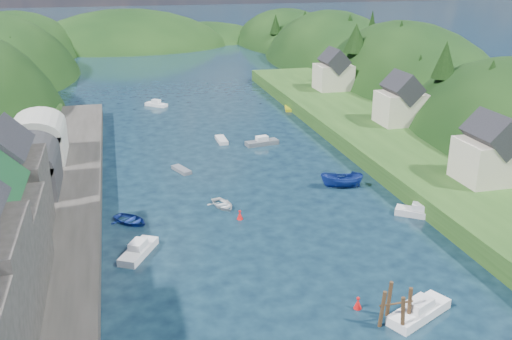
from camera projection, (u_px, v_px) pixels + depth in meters
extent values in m
plane|color=black|center=(222.00, 147.00, 88.56)|extent=(600.00, 600.00, 0.00)
ellipsoid|color=black|center=(18.00, 75.00, 180.80)|extent=(44.00, 75.56, 39.00)
ellipsoid|color=black|center=(403.00, 134.00, 124.47)|extent=(36.00, 75.56, 48.00)
ellipsoid|color=black|center=(332.00, 90.00, 163.40)|extent=(36.00, 75.56, 44.49)
ellipsoid|color=black|center=(289.00, 61.00, 201.12)|extent=(36.00, 75.56, 36.00)
ellipsoid|color=black|center=(130.00, 74.00, 198.97)|extent=(80.00, 60.00, 44.00)
ellipsoid|color=black|center=(205.00, 71.00, 215.15)|extent=(70.00, 56.00, 36.00)
cone|color=black|center=(12.00, 49.00, 124.56)|extent=(4.07, 4.07, 5.91)
cone|color=black|center=(8.00, 37.00, 136.54)|extent=(4.56, 4.56, 8.60)
cone|color=black|center=(9.00, 38.00, 147.30)|extent=(4.75, 4.75, 6.00)
cone|color=black|center=(15.00, 32.00, 157.50)|extent=(4.27, 4.27, 6.40)
cone|color=black|center=(491.00, 84.00, 83.30)|extent=(5.29, 5.29, 7.21)
cone|color=black|center=(445.00, 60.00, 90.44)|extent=(4.07, 4.07, 5.89)
cone|color=black|center=(419.00, 71.00, 102.49)|extent=(3.40, 3.40, 6.39)
cone|color=black|center=(400.00, 43.00, 115.13)|extent=(4.94, 4.94, 9.08)
cone|color=black|center=(356.00, 38.00, 118.94)|extent=(5.25, 5.25, 5.97)
cone|color=black|center=(372.00, 28.00, 132.38)|extent=(3.36, 3.36, 8.13)
cone|color=black|center=(349.00, 29.00, 144.79)|extent=(4.57, 4.57, 7.49)
cone|color=black|center=(314.00, 30.00, 159.40)|extent=(3.59, 3.59, 6.22)
cone|color=black|center=(305.00, 20.00, 163.72)|extent=(4.14, 4.14, 5.27)
cone|color=black|center=(276.00, 24.00, 177.21)|extent=(3.83, 3.83, 6.03)
cube|color=#2D2B28|center=(37.00, 247.00, 55.44)|extent=(12.00, 110.00, 2.00)
cube|color=#2D2B28|center=(9.00, 198.00, 54.17)|extent=(7.00, 8.00, 8.00)
cube|color=black|center=(1.00, 150.00, 52.49)|extent=(5.15, 8.32, 5.15)
cube|color=#2D2D30|center=(27.00, 174.00, 65.78)|extent=(7.00, 9.00, 4.00)
cylinder|color=#2D2D30|center=(25.00, 158.00, 65.09)|extent=(7.00, 9.00, 7.00)
cube|color=#B2B2A8|center=(38.00, 144.00, 76.70)|extent=(7.00, 9.00, 4.00)
cylinder|color=#B2B2A8|center=(36.00, 130.00, 76.01)|extent=(7.00, 9.00, 7.00)
cube|color=#234719|center=(399.00, 147.00, 84.74)|extent=(16.00, 120.00, 2.40)
cube|color=beige|center=(489.00, 161.00, 67.53)|extent=(7.00, 6.00, 5.00)
cube|color=black|center=(493.00, 134.00, 66.37)|extent=(5.15, 6.24, 5.15)
cube|color=beige|center=(400.00, 108.00, 91.65)|extent=(7.00, 6.00, 5.00)
cube|color=black|center=(402.00, 88.00, 90.50)|extent=(5.15, 6.24, 5.15)
cube|color=beige|center=(333.00, 77.00, 116.00)|extent=(7.00, 6.00, 5.00)
cube|color=black|center=(334.00, 61.00, 114.85)|extent=(5.15, 6.24, 5.15)
cylinder|color=#382314|center=(409.00, 308.00, 45.15)|extent=(0.32, 0.32, 3.84)
cylinder|color=#382314|center=(389.00, 302.00, 45.96)|extent=(0.32, 0.32, 3.84)
cylinder|color=#382314|center=(382.00, 312.00, 44.61)|extent=(0.32, 0.32, 3.84)
cylinder|color=#382314|center=(403.00, 319.00, 43.80)|extent=(0.32, 0.32, 3.84)
cylinder|color=#382314|center=(396.00, 303.00, 44.66)|extent=(2.85, 0.16, 0.16)
cone|color=red|center=(358.00, 304.00, 47.28)|extent=(0.70, 0.70, 0.90)
sphere|color=red|center=(358.00, 298.00, 47.10)|extent=(0.30, 0.30, 0.30)
cone|color=red|center=(240.00, 215.00, 63.63)|extent=(0.70, 0.70, 0.90)
sphere|color=red|center=(240.00, 211.00, 63.45)|extent=(0.30, 0.30, 0.30)
cube|color=silver|center=(222.00, 140.00, 91.00)|extent=(1.45, 4.23, 0.59)
cube|color=#545B60|center=(262.00, 143.00, 89.35)|extent=(5.40, 2.58, 0.73)
cube|color=silver|center=(262.00, 138.00, 89.10)|extent=(1.99, 1.49, 0.70)
imported|color=silver|center=(223.00, 205.00, 66.94)|extent=(3.88, 4.63, 0.82)
cube|color=white|center=(156.00, 105.00, 113.09)|extent=(4.44, 4.21, 0.64)
cube|color=silver|center=(156.00, 101.00, 112.85)|extent=(1.91, 1.87, 0.70)
imported|color=navy|center=(342.00, 181.00, 72.32)|extent=(5.81, 2.99, 2.14)
cube|color=silver|center=(420.00, 213.00, 64.40)|extent=(5.49, 4.70, 0.77)
cube|color=silver|center=(421.00, 207.00, 64.14)|extent=(2.30, 2.15, 0.70)
cube|color=silver|center=(139.00, 251.00, 55.96)|extent=(4.26, 5.71, 0.77)
cube|color=silver|center=(138.00, 244.00, 55.69)|extent=(2.05, 2.31, 0.70)
cube|color=yellow|center=(289.00, 108.00, 110.45)|extent=(2.18, 4.11, 0.55)
imported|color=#1B3696|center=(131.00, 220.00, 62.83)|extent=(5.27, 5.38, 0.91)
cube|color=slate|center=(181.00, 170.00, 78.09)|extent=(2.52, 3.89, 0.52)
cube|color=white|center=(419.00, 312.00, 46.23)|extent=(6.39, 4.51, 0.86)
cube|color=silver|center=(420.00, 304.00, 45.94)|extent=(2.55, 2.21, 0.70)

